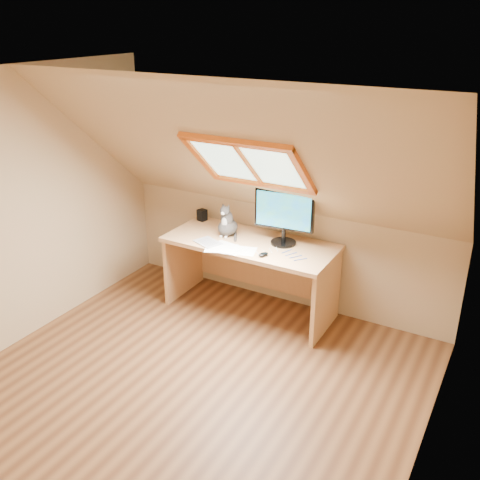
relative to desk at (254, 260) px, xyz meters
The scene contains 10 objects.
ground 1.55m from the desk, 83.50° to the right, with size 3.50×3.50×0.00m, color brown.
room_shell 1.80m from the desk, 83.89° to the right, with size 3.52×3.52×2.41m.
desk is the anchor object (origin of this frame).
monitor 0.61m from the desk, ahead, with size 0.57×0.24×0.53m.
cat 0.45m from the desk, behind, with size 0.19×0.23×0.34m.
desk_speaker 0.79m from the desk, 165.88° to the left, with size 0.08×0.08×0.12m, color black.
graphics_tablet 0.51m from the desk, 137.83° to the right, with size 0.25×0.18×0.01m, color #B2B2B7.
mouse 0.47m from the desk, 49.79° to the right, with size 0.06×0.11×0.03m, color black.
papers 0.41m from the desk, 99.71° to the right, with size 0.35×0.30×0.01m.
cables 0.50m from the desk, 25.21° to the right, with size 0.51×0.26×0.01m.
Camera 1 is at (2.06, -2.77, 2.76)m, focal length 40.00 mm.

